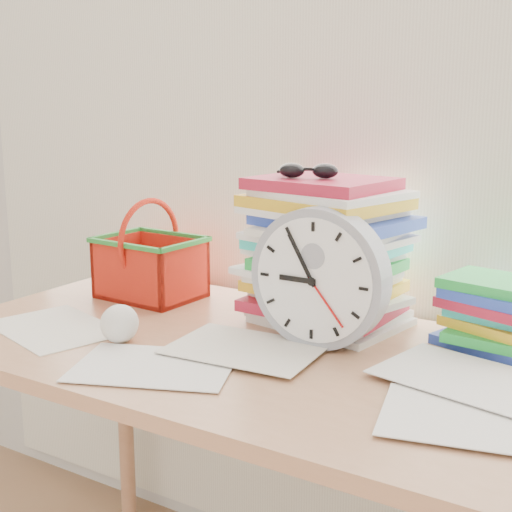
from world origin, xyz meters
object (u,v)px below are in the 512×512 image
Objects in this scene: desk at (263,384)px; paper_stack at (326,252)px; clock at (320,278)px; book_stack at (498,315)px; basket at (150,250)px.

paper_stack is at bearing 83.17° from desk.
paper_stack is (0.03, 0.22, 0.23)m from desk.
desk is 5.03× the size of clock.
clock reaches higher than book_stack.
book_stack is 0.99× the size of basket.
clock is (0.06, -0.14, -0.02)m from paper_stack.
clock is 0.35m from book_stack.
desk is 0.48m from book_stack.
desk is 4.21× the size of paper_stack.
basket is (-0.82, -0.06, 0.05)m from book_stack.
desk is 5.80× the size of basket.
paper_stack reaches higher than clock.
book_stack is at bearing 31.58° from desk.
paper_stack reaches higher than basket.
clock is at bearing -151.03° from book_stack.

